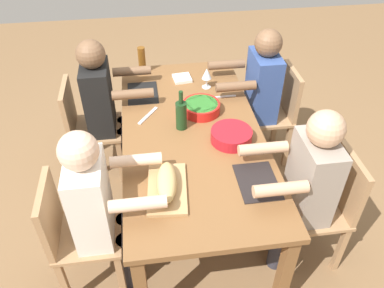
# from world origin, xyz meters

# --- Properties ---
(ground_plane) EXTENTS (8.00, 8.00, 0.00)m
(ground_plane) POSITION_xyz_m (0.00, 0.00, 0.00)
(ground_plane) COLOR brown
(dining_table) EXTENTS (1.93, 0.94, 0.74)m
(dining_table) POSITION_xyz_m (0.00, 0.00, 0.66)
(dining_table) COLOR brown
(dining_table) RESTS_ON ground_plane
(chair_far_left) EXTENTS (0.40, 0.40, 0.85)m
(chair_far_left) POSITION_xyz_m (-0.53, 0.79, 0.48)
(chair_far_left) COLOR #A87F56
(chair_far_left) RESTS_ON ground_plane
(diner_far_left) EXTENTS (0.41, 0.53, 1.20)m
(diner_far_left) POSITION_xyz_m (-0.53, 0.61, 0.70)
(diner_far_left) COLOR #2D2D38
(diner_far_left) RESTS_ON ground_plane
(chair_far_right) EXTENTS (0.40, 0.40, 0.85)m
(chair_far_right) POSITION_xyz_m (0.53, 0.79, 0.48)
(chair_far_right) COLOR #A87F56
(chair_far_right) RESTS_ON ground_plane
(diner_far_right) EXTENTS (0.41, 0.53, 1.20)m
(diner_far_right) POSITION_xyz_m (0.53, 0.61, 0.70)
(diner_far_right) COLOR #2D2D38
(diner_far_right) RESTS_ON ground_plane
(chair_near_right) EXTENTS (0.40, 0.40, 0.85)m
(chair_near_right) POSITION_xyz_m (0.53, -0.79, 0.48)
(chair_near_right) COLOR #A87F56
(chair_near_right) RESTS_ON ground_plane
(diner_near_right) EXTENTS (0.41, 0.53, 1.20)m
(diner_near_right) POSITION_xyz_m (0.53, -0.61, 0.70)
(diner_near_right) COLOR #2D2D38
(diner_near_right) RESTS_ON ground_plane
(chair_near_left) EXTENTS (0.40, 0.40, 0.85)m
(chair_near_left) POSITION_xyz_m (-0.53, -0.79, 0.48)
(chair_near_left) COLOR #A87F56
(chair_near_left) RESTS_ON ground_plane
(diner_near_left) EXTENTS (0.41, 0.53, 1.20)m
(diner_near_left) POSITION_xyz_m (-0.53, -0.61, 0.70)
(diner_near_left) COLOR #2D2D38
(diner_near_left) RESTS_ON ground_plane
(serving_bowl_greens) EXTENTS (0.27, 0.27, 0.07)m
(serving_bowl_greens) POSITION_xyz_m (-0.22, 0.10, 0.78)
(serving_bowl_greens) COLOR red
(serving_bowl_greens) RESTS_ON dining_table
(serving_bowl_fruit) EXTENTS (0.27, 0.27, 0.08)m
(serving_bowl_fruit) POSITION_xyz_m (0.13, 0.24, 0.79)
(serving_bowl_fruit) COLOR #B21923
(serving_bowl_fruit) RESTS_ON dining_table
(cutting_board) EXTENTS (0.42, 0.25, 0.02)m
(cutting_board) POSITION_xyz_m (0.52, -0.22, 0.75)
(cutting_board) COLOR tan
(cutting_board) RESTS_ON dining_table
(bread_loaf) EXTENTS (0.33, 0.14, 0.09)m
(bread_loaf) POSITION_xyz_m (0.52, -0.22, 0.81)
(bread_loaf) COLOR tan
(bread_loaf) RESTS_ON cutting_board
(wine_bottle) EXTENTS (0.08, 0.08, 0.29)m
(wine_bottle) POSITION_xyz_m (-0.05, -0.07, 0.85)
(wine_bottle) COLOR #193819
(wine_bottle) RESTS_ON dining_table
(beer_bottle) EXTENTS (0.06, 0.06, 0.22)m
(beer_bottle) POSITION_xyz_m (-0.87, -0.29, 0.85)
(beer_bottle) COLOR brown
(beer_bottle) RESTS_ON dining_table
(wine_glass) EXTENTS (0.08, 0.08, 0.17)m
(wine_glass) POSITION_xyz_m (-0.55, 0.19, 0.86)
(wine_glass) COLOR silver
(wine_glass) RESTS_ON dining_table
(fork_far_left) EXTENTS (0.02, 0.17, 0.01)m
(fork_far_left) POSITION_xyz_m (-0.39, 0.31, 0.74)
(fork_far_left) COLOR silver
(fork_far_left) RESTS_ON dining_table
(placemat_far_right) EXTENTS (0.32, 0.23, 0.01)m
(placemat_far_right) POSITION_xyz_m (0.53, 0.31, 0.74)
(placemat_far_right) COLOR black
(placemat_far_right) RESTS_ON dining_table
(placemat_near_left) EXTENTS (0.32, 0.23, 0.01)m
(placemat_near_left) POSITION_xyz_m (-0.53, -0.31, 0.74)
(placemat_near_left) COLOR black
(placemat_near_left) RESTS_ON dining_table
(carving_knife) EXTENTS (0.20, 0.15, 0.01)m
(carving_knife) POSITION_xyz_m (-0.22, -0.29, 0.74)
(carving_knife) COLOR silver
(carving_knife) RESTS_ON dining_table
(napkin_stack) EXTENTS (0.15, 0.15, 0.02)m
(napkin_stack) POSITION_xyz_m (-0.70, 0.02, 0.75)
(napkin_stack) COLOR white
(napkin_stack) RESTS_ON dining_table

